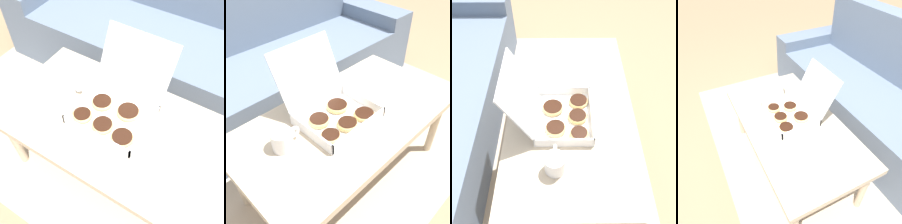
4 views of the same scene
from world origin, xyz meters
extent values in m
plane|color=#937756|center=(0.00, 0.00, 0.00)|extent=(12.00, 12.00, 0.00)
cube|color=tan|center=(0.00, 0.30, 0.01)|extent=(2.68, 1.84, 0.01)
cube|color=slate|center=(0.00, 0.64, 0.21)|extent=(2.08, 0.58, 0.41)
cube|color=slate|center=(0.00, 1.03, 0.47)|extent=(2.08, 0.20, 0.93)
cube|color=slate|center=(-1.16, 0.74, 0.26)|extent=(0.24, 0.78, 0.52)
cube|color=#C6B293|center=(0.00, -0.11, 0.44)|extent=(1.14, 0.61, 0.04)
cylinder|color=#C6B293|center=(-0.51, -0.35, 0.21)|extent=(0.04, 0.04, 0.42)
cylinder|color=#C6B293|center=(-0.51, 0.13, 0.21)|extent=(0.04, 0.04, 0.42)
cube|color=white|center=(-0.05, -0.10, 0.46)|extent=(0.34, 0.28, 0.01)
cube|color=white|center=(-0.05, -0.23, 0.49)|extent=(0.34, 0.01, 0.05)
cube|color=white|center=(-0.05, 0.04, 0.49)|extent=(0.34, 0.01, 0.05)
cube|color=white|center=(-0.22, -0.10, 0.49)|extent=(0.01, 0.28, 0.05)
cube|color=white|center=(0.12, -0.10, 0.49)|extent=(0.01, 0.28, 0.05)
cube|color=white|center=(-0.05, 0.11, 0.64)|extent=(0.34, 0.13, 0.26)
torus|color=#E5BC75|center=(-0.13, -0.06, 0.48)|extent=(0.10, 0.10, 0.03)
cylinder|color=black|center=(-0.13, -0.06, 0.49)|extent=(0.09, 0.09, 0.01)
torus|color=#E5BC75|center=(-0.06, -0.16, 0.48)|extent=(0.10, 0.10, 0.03)
cylinder|color=black|center=(-0.06, -0.16, 0.49)|extent=(0.08, 0.08, 0.01)
torus|color=#E5BC75|center=(0.05, -0.17, 0.48)|extent=(0.10, 0.10, 0.03)
cylinder|color=black|center=(0.05, -0.17, 0.49)|extent=(0.09, 0.09, 0.01)
torus|color=#E5BC75|center=(0.00, -0.04, 0.48)|extent=(0.11, 0.11, 0.03)
cylinder|color=black|center=(0.00, -0.04, 0.49)|extent=(0.10, 0.10, 0.01)
torus|color=#E5BC75|center=(-0.17, -0.17, 0.48)|extent=(0.09, 0.09, 0.03)
cylinder|color=black|center=(-0.17, -0.17, 0.49)|extent=(0.08, 0.08, 0.01)
cylinder|color=white|center=(-0.34, -0.06, 0.50)|extent=(0.09, 0.09, 0.09)
torus|color=white|center=(-0.28, -0.06, 0.51)|extent=(0.06, 0.02, 0.06)
camera|label=1|loc=(0.33, -0.71, 1.44)|focal=42.00mm
camera|label=2|loc=(-0.71, -0.75, 1.29)|focal=42.00mm
camera|label=3|loc=(-0.90, -0.09, 1.49)|focal=42.00mm
camera|label=4|loc=(0.95, -0.60, 1.47)|focal=35.00mm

